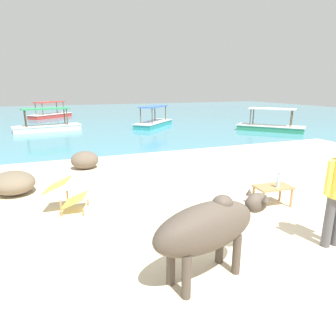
% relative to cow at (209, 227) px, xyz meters
% --- Properties ---
extents(sand_beach, '(18.00, 14.00, 0.04)m').
position_rel_cow_xyz_m(sand_beach, '(1.18, 0.49, -0.75)').
color(sand_beach, beige).
rests_on(sand_beach, ground).
extents(water_surface, '(60.00, 36.00, 0.03)m').
position_rel_cow_xyz_m(water_surface, '(1.18, 22.49, -0.77)').
color(water_surface, teal).
rests_on(water_surface, ground).
extents(cow, '(1.98, 0.92, 1.10)m').
position_rel_cow_xyz_m(cow, '(0.00, 0.00, 0.00)').
color(cow, '#4C4238').
rests_on(cow, sand_beach).
extents(low_bench_table, '(0.79, 0.50, 0.44)m').
position_rel_cow_xyz_m(low_bench_table, '(2.43, 1.62, -0.36)').
color(low_bench_table, '#A37A4C').
rests_on(low_bench_table, sand_beach).
extents(bottle, '(0.07, 0.07, 0.30)m').
position_rel_cow_xyz_m(bottle, '(2.47, 1.54, -0.17)').
color(bottle, '#A3C6D1').
rests_on(bottle, low_bench_table).
extents(deck_chair_far, '(0.89, 0.73, 0.68)m').
position_rel_cow_xyz_m(deck_chair_far, '(-1.61, 2.90, -0.34)').
color(deck_chair_far, '#A37A4C').
rests_on(deck_chair_far, sand_beach).
extents(shore_rock_large, '(1.37, 1.40, 0.53)m').
position_rel_cow_xyz_m(shore_rock_large, '(-2.73, 4.43, -0.46)').
color(shore_rock_large, '#756651').
rests_on(shore_rock_large, sand_beach).
extents(shore_rock_medium, '(0.84, 0.70, 0.54)m').
position_rel_cow_xyz_m(shore_rock_medium, '(-0.92, 6.07, -0.46)').
color(shore_rock_medium, '#6B5B4C').
rests_on(shore_rock_medium, sand_beach).
extents(boat_teal, '(3.34, 3.48, 1.29)m').
position_rel_cow_xyz_m(boat_teal, '(4.25, 14.80, -0.48)').
color(boat_teal, teal).
rests_on(boat_teal, water_surface).
extents(boat_green, '(3.29, 3.52, 1.29)m').
position_rel_cow_xyz_m(boat_green, '(9.88, 10.55, -0.48)').
color(boat_green, '#338E66').
rests_on(boat_green, water_surface).
extents(boat_white, '(3.80, 1.69, 1.29)m').
position_rel_cow_xyz_m(boat_white, '(-2.07, 15.27, -0.48)').
color(boat_white, white).
rests_on(boat_white, water_surface).
extents(boat_red, '(3.50, 3.32, 1.29)m').
position_rel_cow_xyz_m(boat_red, '(-1.86, 23.16, -0.48)').
color(boat_red, '#C63833').
rests_on(boat_red, water_surface).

